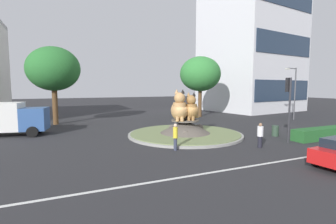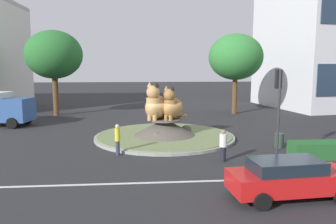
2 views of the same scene
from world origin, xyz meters
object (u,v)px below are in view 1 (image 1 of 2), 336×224
object	(u,v)px
cat_statue_tabby	(191,110)
pedestrian_white_shirt	(260,135)
office_tower	(253,7)
delivery_box_truck	(3,118)
streetlight_arm	(294,89)
litter_bin	(275,131)
broadleaf_tree_behind_island	(200,74)
second_tree_near_tower	(53,69)
pedestrian_yellow_shirt	(175,136)
cat_statue_calico	(179,109)
traffic_light_mast	(289,97)

from	to	relation	value
cat_statue_tabby	pedestrian_white_shirt	bearing A→B (deg)	48.81
office_tower	delivery_box_truck	world-z (taller)	office_tower
office_tower	streetlight_arm	xyz separation A→B (m)	(-4.36, -12.79, -14.07)
litter_bin	broadleaf_tree_behind_island	bearing A→B (deg)	84.64
second_tree_near_tower	pedestrian_yellow_shirt	bearing A→B (deg)	-65.48
cat_statue_tabby	second_tree_near_tower	bearing A→B (deg)	-108.49
streetlight_arm	pedestrian_yellow_shirt	bearing A→B (deg)	13.76
second_tree_near_tower	litter_bin	size ratio (longest dim) A/B	9.46
cat_statue_tabby	cat_statue_calico	bearing A→B (deg)	-61.58
traffic_light_mast	streetlight_arm	distance (m)	14.81
cat_statue_calico	office_tower	xyz separation A→B (m)	(22.32, 16.57, 15.58)
streetlight_arm	delivery_box_truck	size ratio (longest dim) A/B	0.94
office_tower	pedestrian_yellow_shirt	world-z (taller)	office_tower
streetlight_arm	pedestrian_yellow_shirt	size ratio (longest dim) A/B	3.67
pedestrian_yellow_shirt	delivery_box_truck	xyz separation A→B (m)	(-11.23, 10.30, 0.59)
pedestrian_yellow_shirt	second_tree_near_tower	bearing A→B (deg)	59.80
broadleaf_tree_behind_island	cat_statue_tabby	bearing A→B (deg)	-124.23
broadleaf_tree_behind_island	streetlight_arm	bearing A→B (deg)	-39.56
pedestrian_white_shirt	delivery_box_truck	bearing A→B (deg)	131.53
pedestrian_white_shirt	cat_statue_calico	bearing A→B (deg)	105.89
pedestrian_yellow_shirt	pedestrian_white_shirt	xyz separation A→B (m)	(5.64, -1.70, -0.07)
traffic_light_mast	office_tower	xyz separation A→B (m)	(15.97, 21.98, 14.51)
office_tower	pedestrian_white_shirt	world-z (taller)	office_tower
streetlight_arm	cat_statue_tabby	bearing A→B (deg)	5.03
pedestrian_white_shirt	litter_bin	bearing A→B (deg)	18.87
office_tower	streetlight_arm	distance (m)	19.51
streetlight_arm	pedestrian_white_shirt	xyz separation A→B (m)	(-14.70, -9.67, -2.93)
cat_statue_calico	streetlight_arm	xyz separation A→B (m)	(17.95, 3.78, 1.51)
office_tower	streetlight_arm	world-z (taller)	office_tower
cat_statue_tabby	delivery_box_truck	bearing A→B (deg)	-83.74
cat_statue_tabby	traffic_light_mast	bearing A→B (deg)	72.92
office_tower	second_tree_near_tower	xyz separation A→B (m)	(-31.90, -4.98, -11.81)
traffic_light_mast	second_tree_near_tower	size ratio (longest dim) A/B	0.57
traffic_light_mast	office_tower	distance (m)	30.80
second_tree_near_tower	streetlight_arm	world-z (taller)	second_tree_near_tower
second_tree_near_tower	litter_bin	world-z (taller)	second_tree_near_tower
traffic_light_mast	delivery_box_truck	size ratio (longest dim) A/B	0.70
delivery_box_truck	cat_statue_tabby	bearing A→B (deg)	-11.60
cat_statue_calico	office_tower	bearing A→B (deg)	150.79
streetlight_arm	delivery_box_truck	distance (m)	31.74
cat_statue_tabby	second_tree_near_tower	xyz separation A→B (m)	(-10.69, 11.59, 3.86)
cat_statue_calico	broadleaf_tree_behind_island	bearing A→B (deg)	166.27
second_tree_near_tower	cat_statue_calico	bearing A→B (deg)	-50.41
delivery_box_truck	streetlight_arm	bearing A→B (deg)	6.73
second_tree_near_tower	litter_bin	bearing A→B (deg)	-41.09
office_tower	second_tree_near_tower	size ratio (longest dim) A/B	4.21
streetlight_arm	traffic_light_mast	bearing A→B (deg)	30.74
delivery_box_truck	litter_bin	distance (m)	23.09
pedestrian_yellow_shirt	office_tower	bearing A→B (deg)	-14.67
cat_statue_calico	pedestrian_white_shirt	size ratio (longest dim) A/B	1.56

